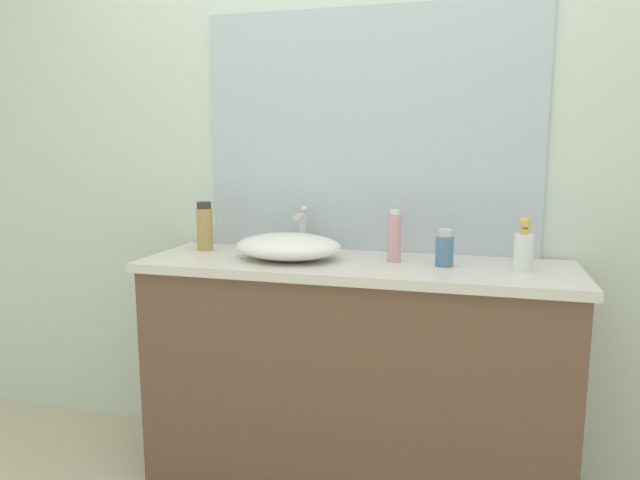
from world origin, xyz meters
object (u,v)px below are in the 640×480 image
at_px(lotion_bottle, 394,237).
at_px(perfume_bottle, 205,227).
at_px(sink_basin, 288,246).
at_px(soap_dispenser, 524,249).
at_px(spray_can, 445,249).

bearing_deg(lotion_bottle, perfume_bottle, 177.10).
distance_m(lotion_bottle, perfume_bottle, 0.79).
bearing_deg(sink_basin, perfume_bottle, 165.98).
xyz_separation_m(soap_dispenser, perfume_bottle, (-1.24, 0.08, 0.02)).
distance_m(soap_dispenser, spray_can, 0.27).
bearing_deg(spray_can, perfume_bottle, 175.64).
relative_size(sink_basin, perfume_bottle, 2.04).
bearing_deg(lotion_bottle, soap_dispenser, -4.84).
height_order(sink_basin, perfume_bottle, perfume_bottle).
height_order(soap_dispenser, spray_can, soap_dispenser).
relative_size(soap_dispenser, spray_can, 1.39).
xyz_separation_m(sink_basin, lotion_bottle, (0.39, 0.06, 0.04)).
distance_m(sink_basin, perfume_bottle, 0.41).
xyz_separation_m(soap_dispenser, lotion_bottle, (-0.45, 0.04, 0.02)).
bearing_deg(spray_can, sink_basin, -177.58).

